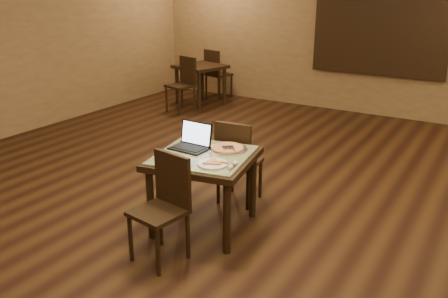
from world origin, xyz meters
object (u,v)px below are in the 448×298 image
Objects in this scene: chair_main_near at (165,201)px; pizza_pan at (227,149)px; laptop at (193,141)px; other_table_b_chair_near at (184,81)px; other_table_b at (200,72)px; other_table_b_chair_far at (216,71)px; chair_main_far at (237,158)px; tiled_table at (204,165)px.

chair_main_near is 0.90m from pizza_pan.
other_table_b_chair_near is (-2.63, 3.44, -0.26)m from laptop.
pizza_pan is (0.32, 0.13, -0.06)m from laptop.
pizza_pan is 0.39× the size of other_table_b_chair_near.
pizza_pan is 0.39× the size of other_table_b.
other_table_b_chair_far is at bearing 121.29° from laptop.
laptop is 4.82m from other_table_b.
other_table_b is at bearing 129.77° from chair_main_near.
laptop is 0.92× the size of pizza_pan.
pizza_pan is 0.39× the size of other_table_b_chair_far.
pizza_pan is (0.11, 0.86, 0.24)m from chair_main_near.
pizza_pan is at bearing 23.70° from laptop.
chair_main_near is 0.94× the size of other_table_b_chair_far.
pizza_pan is at bearing 138.06° from other_table_b_chair_far.
other_table_b_chair_near is (0.02, -0.59, -0.08)m from other_table_b.
chair_main_far is (-0.01, 1.24, 0.00)m from chair_main_near.
other_table_b_chair_far is at bearing 106.42° from other_table_b_chair_near.
chair_main_near is 1.00× the size of chair_main_far.
laptop is at bearing -42.32° from other_table_b.
tiled_table is 0.29m from pizza_pan.
chair_main_far is 0.62m from laptop.
laptop reaches higher than tiled_table.
laptop is at bearing -38.28° from other_table_b_chair_near.
chair_main_near is 5.55m from other_table_b.
laptop is at bearing 115.00° from chair_main_near.
other_table_b is (-2.97, 3.89, -0.12)m from pizza_pan.
other_table_b_chair_near is (-2.95, 3.31, -0.20)m from pizza_pan.
other_table_b_chair_near is 1.00× the size of other_table_b_chair_far.
chair_main_near is at bearing -44.61° from other_table_b.
other_table_b_chair_far is at bearing 110.50° from tiled_table.
other_table_b_chair_far reaches higher than tiled_table.
chair_main_far is at bearing 69.06° from laptop.
laptop is 0.35m from pizza_pan.
chair_main_near reaches higher than pizza_pan.
chair_main_far reaches higher than other_table_b.
laptop is (-0.21, -0.51, 0.30)m from chair_main_far.
other_table_b_chair_near reaches higher than pizza_pan.
other_table_b is (-2.65, 4.03, -0.18)m from laptop.
other_table_b_chair_near is at bearing 117.76° from tiled_table.
laptop is (-0.21, 0.73, 0.30)m from chair_main_near.
tiled_table is at bearing -116.57° from pizza_pan.
other_table_b_chair_far is (-2.87, 4.72, -0.09)m from tiled_table.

